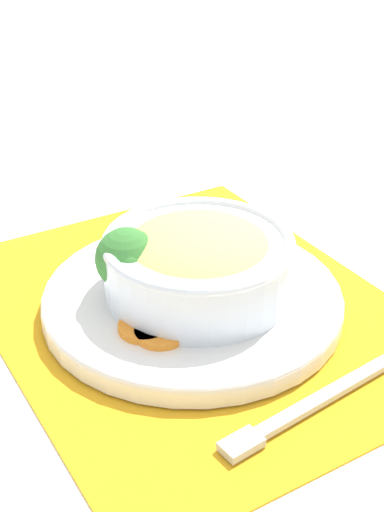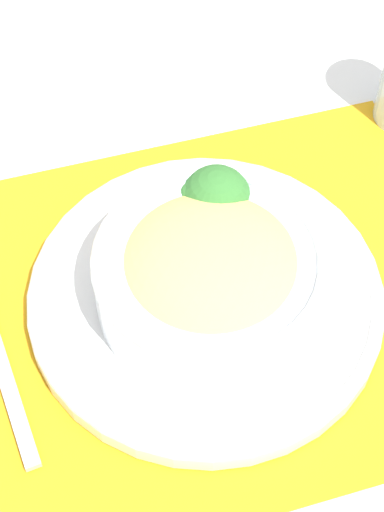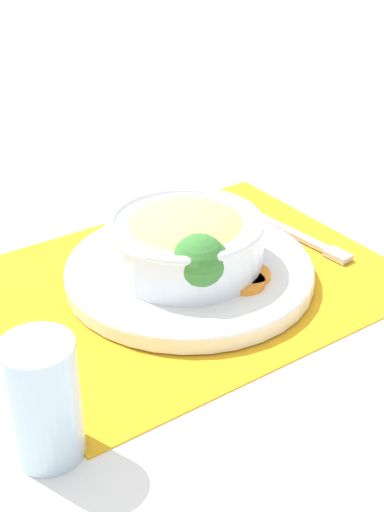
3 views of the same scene
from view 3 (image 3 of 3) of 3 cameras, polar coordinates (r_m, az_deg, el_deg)
ground_plane at (r=0.83m, az=-0.21°, el=-2.03°), size 4.00×4.00×0.00m
placemat at (r=0.83m, az=-0.21°, el=-1.91°), size 0.50×0.42×0.00m
plate at (r=0.82m, az=-0.21°, el=-1.13°), size 0.29×0.29×0.02m
bowl at (r=0.81m, az=-0.58°, el=1.47°), size 0.18×0.18×0.07m
broccoli_floret at (r=0.75m, az=0.63°, el=-0.49°), size 0.06×0.06×0.07m
carrot_slice_near at (r=0.79m, az=4.19°, el=-2.10°), size 0.05×0.05×0.01m
carrot_slice_middle at (r=0.80m, az=4.65°, el=-1.51°), size 0.05×0.05×0.01m
water_glass at (r=0.60m, az=-11.77°, el=-11.67°), size 0.06×0.06×0.11m
fork at (r=0.92m, az=8.90°, el=1.40°), size 0.02×0.18×0.01m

